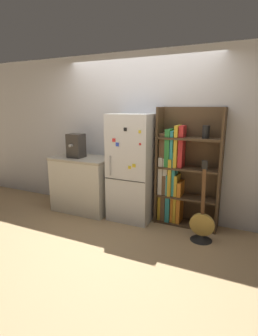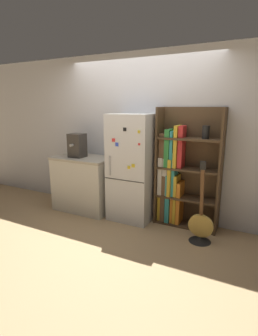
# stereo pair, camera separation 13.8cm
# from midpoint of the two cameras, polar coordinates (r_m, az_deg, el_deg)

# --- Properties ---
(ground_plane) EXTENTS (16.00, 16.00, 0.00)m
(ground_plane) POSITION_cam_midpoint_polar(r_m,az_deg,el_deg) (4.22, 0.56, -11.57)
(ground_plane) COLOR tan
(wall_back) EXTENTS (8.00, 0.05, 2.60)m
(wall_back) POSITION_cam_midpoint_polar(r_m,az_deg,el_deg) (4.28, 3.47, 6.92)
(wall_back) COLOR silver
(wall_back) RESTS_ON ground_plane
(refrigerator) EXTENTS (0.67, 0.58, 1.67)m
(refrigerator) POSITION_cam_midpoint_polar(r_m,az_deg,el_deg) (4.09, 1.67, -0.00)
(refrigerator) COLOR silver
(refrigerator) RESTS_ON ground_plane
(bookshelf) EXTENTS (0.93, 0.31, 1.77)m
(bookshelf) POSITION_cam_midpoint_polar(r_m,az_deg,el_deg) (4.00, 11.89, -1.37)
(bookshelf) COLOR #4C3823
(bookshelf) RESTS_ON ground_plane
(kitchen_counter) EXTENTS (1.01, 0.64, 0.93)m
(kitchen_counter) POSITION_cam_midpoint_polar(r_m,az_deg,el_deg) (4.61, -8.77, -3.31)
(kitchen_counter) COLOR beige
(kitchen_counter) RESTS_ON ground_plane
(espresso_machine) EXTENTS (0.25, 0.29, 0.40)m
(espresso_machine) POSITION_cam_midpoint_polar(r_m,az_deg,el_deg) (4.49, -10.35, 4.86)
(espresso_machine) COLOR #38332D
(espresso_machine) RESTS_ON kitchen_counter
(guitar) EXTENTS (0.33, 0.30, 1.13)m
(guitar) POSITION_cam_midpoint_polar(r_m,az_deg,el_deg) (3.73, 16.33, -12.83)
(guitar) COLOR black
(guitar) RESTS_ON ground_plane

